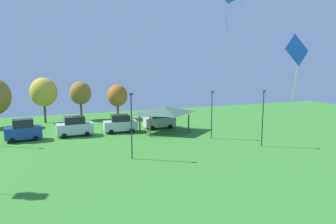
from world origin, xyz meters
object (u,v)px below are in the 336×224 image
Objects in this scene: parked_car_rightmost_in_row at (159,120)px; park_pavilion at (164,110)px; treeline_tree_2 at (44,92)px; treeline_tree_4 at (117,96)px; kite_flying_7 at (221,3)px; light_post_1 at (131,122)px; parked_car_leftmost at (23,130)px; parked_car_second_from_left at (75,126)px; light_post_0 at (263,115)px; kite_flying_3 at (297,52)px; treeline_tree_3 at (80,93)px; light_post_2 at (212,112)px; parked_car_third_from_left at (120,124)px.

parked_car_rightmost_in_row is 3.13m from park_pavilion.
treeline_tree_2 is 1.22× the size of treeline_tree_4.
kite_flying_7 reaches higher than treeline_tree_2.
parked_car_leftmost is at bearing 129.27° from light_post_1.
parked_car_second_from_left reaches higher than parked_car_rightmost_in_row.
light_post_1 is at bearing -100.31° from treeline_tree_4.
light_post_0 is (25.04, -13.40, 2.29)m from parked_car_leftmost.
light_post_1 is at bearing 145.63° from kite_flying_3.
treeline_tree_3 reaches higher than parked_car_rightmost_in_row.
treeline_tree_3 is (5.78, 0.52, -0.38)m from treeline_tree_2.
light_post_2 is (3.95, -6.24, 0.33)m from park_pavilion.
treeline_tree_4 is (2.30, 10.95, 2.89)m from parked_car_third_from_left.
kite_flying_7 is at bearing -44.37° from treeline_tree_4.
light_post_2 reaches higher than parked_car_second_from_left.
light_post_1 is at bearing -125.71° from park_pavilion.
parked_car_leftmost is at bearing -101.99° from treeline_tree_2.
treeline_tree_2 is (-15.15, 14.08, 1.91)m from park_pavilion.
kite_flying_7 is 1.15× the size of parked_car_leftmost.
parked_car_leftmost reaches higher than parked_car_second_from_left.
parked_car_leftmost is (-22.11, 20.57, -8.82)m from kite_flying_3.
park_pavilion is at bearing 121.75° from light_post_0.
treeline_tree_3 is at bearing 78.40° from parked_car_second_from_left.
parked_car_second_from_left is (6.04, 0.28, -0.04)m from parked_car_leftmost.
treeline_tree_3 is at bearing 5.16° from treeline_tree_2.
light_post_0 is 1.06× the size of treeline_tree_4.
parked_car_leftmost is 28.49m from light_post_0.
light_post_1 is (-8.02, -13.19, 2.40)m from parked_car_rightmost_in_row.
treeline_tree_2 is 11.85m from treeline_tree_4.
parked_car_second_from_left is at bearing -100.64° from treeline_tree_3.
light_post_2 is (-0.38, 12.65, -6.72)m from kite_flying_3.
treeline_tree_4 is at bearing 103.69° from kite_flying_3.
park_pavilion is at bearing -42.90° from treeline_tree_2.
treeline_tree_2 is (-19.10, 20.32, 1.58)m from light_post_2.
kite_flying_3 is at bearing -88.27° from light_post_2.
parked_car_third_from_left is 15.88m from treeline_tree_2.
treeline_tree_2 reaches higher than light_post_2.
kite_flying_3 is 38.64m from treeline_tree_2.
park_pavilion is 17.42m from treeline_tree_3.
parked_car_rightmost_in_row is 0.63× the size of park_pavilion.
kite_flying_3 is at bearing -53.33° from parked_car_second_from_left.
light_post_0 is 6.41m from light_post_2.
parked_car_rightmost_in_row is (-3.99, 21.40, -8.89)m from kite_flying_3.
light_post_2 is 27.93m from treeline_tree_2.
light_post_0 is at bearing 67.82° from kite_flying_3.
treeline_tree_3 reaches higher than light_post_0.
kite_flying_7 is 0.67× the size of treeline_tree_2.
kite_flying_7 is 17.08m from light_post_2.
parked_car_second_from_left is 6.04m from parked_car_third_from_left.
park_pavilion is 0.98× the size of treeline_tree_2.
treeline_tree_2 is at bearing 133.23° from light_post_2.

